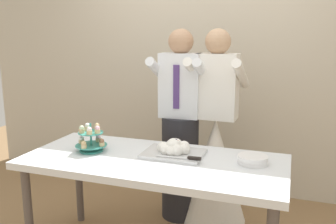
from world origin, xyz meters
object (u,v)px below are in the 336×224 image
object	(u,v)px
plate_stack	(253,160)
person_groom	(180,136)
cupcake_stand	(91,139)
dessert_table	(153,168)
person_bride	(215,156)
main_cake_tray	(174,150)

from	to	relation	value
plate_stack	person_groom	distance (m)	0.89
cupcake_stand	person_groom	world-z (taller)	person_groom
dessert_table	person_bride	bearing A→B (deg)	68.76
dessert_table	main_cake_tray	distance (m)	0.20
plate_stack	person_bride	xyz separation A→B (m)	(-0.38, 0.61, -0.22)
cupcake_stand	plate_stack	bearing A→B (deg)	5.99
plate_stack	person_groom	size ratio (longest dim) A/B	0.12
dessert_table	person_bride	distance (m)	0.79
main_cake_tray	person_bride	size ratio (longest dim) A/B	0.26
dessert_table	main_cake_tray	bearing A→B (deg)	42.97
cupcake_stand	main_cake_tray	size ratio (longest dim) A/B	0.53
plate_stack	cupcake_stand	bearing A→B (deg)	-174.01
dessert_table	plate_stack	size ratio (longest dim) A/B	8.82
plate_stack	dessert_table	bearing A→B (deg)	-169.70
main_cake_tray	person_groom	xyz separation A→B (m)	(-0.14, 0.58, -0.07)
person_groom	main_cake_tray	bearing A→B (deg)	-76.85
cupcake_stand	dessert_table	bearing A→B (deg)	0.02
dessert_table	person_bride	xyz separation A→B (m)	(0.28, 0.73, -0.12)
main_cake_tray	person_bride	world-z (taller)	person_bride
person_bride	dessert_table	bearing A→B (deg)	-111.24
main_cake_tray	plate_stack	xyz separation A→B (m)	(0.54, 0.01, -0.01)
main_cake_tray	person_bride	distance (m)	0.68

